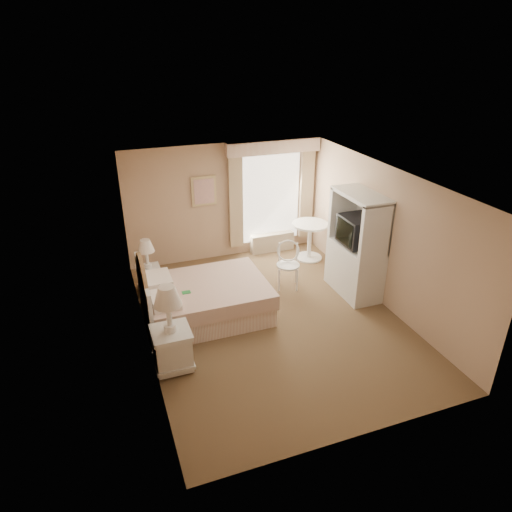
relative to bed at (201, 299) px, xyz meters
name	(u,v)px	position (x,y,z in m)	size (l,w,h in m)	color
room	(273,254)	(1.12, -0.52, 0.91)	(4.21, 5.51, 2.51)	brown
window	(272,194)	(2.17, 2.14, 1.00)	(2.05, 0.22, 2.51)	white
framed_art	(204,191)	(0.67, 2.20, 1.21)	(0.52, 0.04, 0.62)	tan
bed	(201,299)	(0.00, 0.00, 0.00)	(2.10, 1.61, 1.42)	tan
nightstand_near	(171,339)	(-0.72, -1.19, 0.16)	(0.55, 0.55, 1.34)	silver
nightstand_far	(149,273)	(-0.72, 1.17, 0.06)	(0.44, 0.44, 1.07)	silver
round_table	(310,235)	(2.79, 1.46, 0.21)	(0.78, 0.78, 0.82)	white
cafe_chair	(288,261)	(1.86, 0.51, 0.19)	(0.58, 0.58, 0.92)	white
armoire	(356,253)	(2.94, -0.15, 0.47)	(0.59, 1.18, 1.97)	silver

